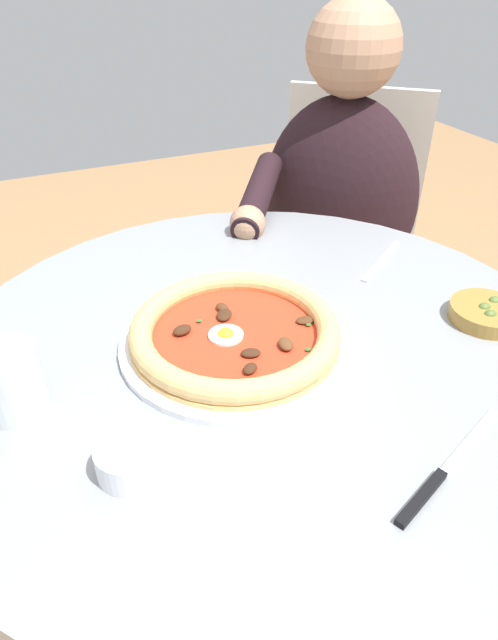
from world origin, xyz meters
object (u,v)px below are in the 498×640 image
water_glass (13,388)px  olive_pan (487,313)px  diner_person (331,273)px  steak_knife (437,479)px  cafe_chair_diner (342,233)px  dining_table (262,407)px  pizza_on_plate (235,333)px  ramekin_capers (129,458)px  fork_utensil (381,261)px

water_glass → olive_pan: water_glass is taller
diner_person → steak_knife: bearing=-115.3°
olive_pan → cafe_chair_diner: (0.20, 0.67, -0.20)m
dining_table → pizza_on_plate: bearing=165.5°
steak_knife → ramekin_capers: bearing=153.3°
diner_person → cafe_chair_diner: bearing=47.4°
fork_utensil → diner_person: (0.13, 0.35, -0.24)m
pizza_on_plate → steak_knife: 0.32m
pizza_on_plate → steak_knife: size_ratio=1.56×
pizza_on_plate → olive_pan: 0.38m
ramekin_capers → fork_utensil: size_ratio=0.49×
pizza_on_plate → cafe_chair_diner: cafe_chair_diner is taller
steak_knife → olive_pan: bearing=37.7°
steak_knife → cafe_chair_diner: cafe_chair_diner is taller
steak_knife → cafe_chair_diner: (0.46, 0.87, -0.19)m
water_glass → pizza_on_plate: bearing=2.8°
water_glass → fork_utensil: 0.63m
olive_pan → fork_utensil: bearing=98.9°
dining_table → steak_knife: 0.33m
dining_table → olive_pan: 0.36m
olive_pan → diner_person: bearing=80.2°
ramekin_capers → cafe_chair_diner: size_ratio=0.08×
pizza_on_plate → cafe_chair_diner: size_ratio=0.36×
cafe_chair_diner → fork_utensil: bearing=-116.8°
diner_person → cafe_chair_diner: (0.10, 0.11, 0.04)m
water_glass → cafe_chair_diner: 1.05m
dining_table → ramekin_capers: 0.31m
olive_pan → fork_utensil: size_ratio=0.90×
water_glass → ramekin_capers: (0.10, -0.15, -0.02)m
dining_table → water_glass: bearing=-179.3°
pizza_on_plate → olive_pan: size_ratio=2.49×
ramekin_capers → cafe_chair_diner: (0.75, 0.73, -0.21)m
dining_table → cafe_chair_diner: 0.78m
pizza_on_plate → cafe_chair_diner: (0.56, 0.57, -0.21)m
fork_utensil → water_glass: bearing=-168.1°
water_glass → olive_pan: (0.65, -0.08, -0.02)m
dining_table → fork_utensil: size_ratio=6.32×
diner_person → olive_pan: bearing=-99.8°
ramekin_capers → fork_utensil: bearing=27.9°
steak_knife → ramekin_capers: size_ratio=2.90×
pizza_on_plate → fork_utensil: 0.35m
pizza_on_plate → cafe_chair_diner: bearing=45.5°
water_glass → ramekin_capers: 0.18m
fork_utensil → cafe_chair_diner: bearing=63.2°
water_glass → steak_knife: 0.48m
pizza_on_plate → diner_person: size_ratio=0.29×
diner_person → fork_utensil: bearing=-110.6°
pizza_on_plate → water_glass: bearing=-177.2°
steak_knife → olive_pan: olive_pan is taller
dining_table → fork_utensil: fork_utensil is taller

